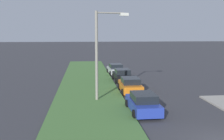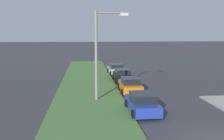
{
  "view_description": "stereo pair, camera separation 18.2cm",
  "coord_description": "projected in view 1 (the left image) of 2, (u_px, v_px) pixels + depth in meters",
  "views": [
    {
      "loc": [
        -12.58,
        7.32,
        5.79
      ],
      "look_at": [
        14.67,
        4.45,
        1.93
      ],
      "focal_mm": 43.34,
      "sensor_mm": 36.0,
      "label": 1
    },
    {
      "loc": [
        -12.6,
        7.13,
        5.79
      ],
      "look_at": [
        14.67,
        4.45,
        1.93
      ],
      "focal_mm": 43.34,
      "sensor_mm": 36.0,
      "label": 2
    }
  ],
  "objects": [
    {
      "name": "parked_car_black",
      "position": [
        122.0,
        75.0,
        31.94
      ],
      "size": [
        4.34,
        2.11,
        1.47
      ],
      "rotation": [
        0.0,
        0.0,
        0.03
      ],
      "color": "black",
      "rests_on": "ground"
    },
    {
      "name": "streetlight",
      "position": [
        101.0,
        49.0,
        22.41
      ],
      "size": [
        0.82,
        2.85,
        7.5
      ],
      "color": "gray",
      "rests_on": "ground"
    },
    {
      "name": "grass_median",
      "position": [
        89.0,
        100.0,
        23.08
      ],
      "size": [
        60.0,
        6.0,
        0.12
      ],
      "primitive_type": "cube",
      "color": "#477238",
      "rests_on": "ground"
    },
    {
      "name": "parked_car_blue",
      "position": [
        143.0,
        103.0,
        19.41
      ],
      "size": [
        4.33,
        2.08,
        1.47
      ],
      "rotation": [
        0.0,
        0.0,
        0.02
      ],
      "color": "#23389E",
      "rests_on": "ground"
    },
    {
      "name": "parked_car_orange",
      "position": [
        130.0,
        85.0,
        25.99
      ],
      "size": [
        4.3,
        2.03,
        1.47
      ],
      "rotation": [
        0.0,
        0.0,
        -0.0
      ],
      "color": "orange",
      "rests_on": "ground"
    },
    {
      "name": "parked_car_silver",
      "position": [
        116.0,
        69.0,
        37.1
      ],
      "size": [
        4.39,
        2.2,
        1.47
      ],
      "rotation": [
        0.0,
        0.0,
        0.05
      ],
      "color": "#B2B5BA",
      "rests_on": "ground"
    }
  ]
}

